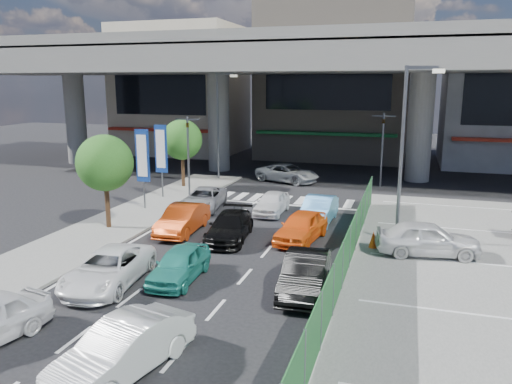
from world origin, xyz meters
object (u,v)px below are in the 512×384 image
(traffic_light_right, at_px, (383,131))
(sedan_white_front_mid, at_px, (272,203))
(tree_far, at_px, (182,140))
(sedan_black_mid, at_px, (230,227))
(parked_sedan_white, at_px, (427,238))
(tree_near, at_px, (105,163))
(sedan_white_mid_left, at_px, (108,268))
(hatch_black_mid_right, at_px, (305,274))
(taxi_orange_right, at_px, (301,227))
(signboard_far, at_px, (161,151))
(traffic_light_left, at_px, (188,136))
(kei_truck_front_right, at_px, (318,210))
(hatch_white_back_mid, at_px, (123,349))
(street_lamp_right, at_px, (406,140))
(street_lamp_left, at_px, (220,117))
(signboard_near, at_px, (143,158))
(taxi_orange_left, at_px, (183,219))
(wagon_silver_front_left, at_px, (204,199))
(crossing_wagon_silver, at_px, (287,173))
(taxi_teal_mid, at_px, (180,264))

(traffic_light_right, xyz_separation_m, sedan_white_front_mid, (-5.42, -9.57, -3.31))
(tree_far, bearing_deg, sedan_black_mid, -54.86)
(tree_far, xyz_separation_m, parked_sedan_white, (16.10, -10.02, -2.59))
(tree_near, relative_size, sedan_white_mid_left, 1.04)
(hatch_black_mid_right, height_order, taxi_orange_right, same)
(signboard_far, height_order, tree_far, tree_far)
(traffic_light_left, height_order, signboard_far, traffic_light_left)
(tree_near, height_order, kei_truck_front_right, tree_near)
(hatch_white_back_mid, bearing_deg, parked_sedan_white, 69.96)
(tree_far, relative_size, taxi_orange_right, 1.19)
(hatch_black_mid_right, xyz_separation_m, taxi_orange_right, (-1.37, 5.72, 0.00))
(hatch_white_back_mid, xyz_separation_m, hatch_black_mid_right, (3.39, 6.36, 0.00))
(street_lamp_right, relative_size, street_lamp_left, 1.00)
(signboard_near, bearing_deg, sedan_white_front_mid, 11.15)
(taxi_orange_left, bearing_deg, sedan_white_mid_left, -91.36)
(hatch_white_back_mid, relative_size, kei_truck_front_right, 1.00)
(traffic_light_left, distance_m, sedan_white_front_mid, 7.55)
(taxi_orange_right, bearing_deg, traffic_light_left, 149.66)
(hatch_white_back_mid, distance_m, sedan_white_front_mid, 16.53)
(signboard_far, relative_size, taxi_orange_left, 1.12)
(wagon_silver_front_left, height_order, kei_truck_front_right, kei_truck_front_right)
(sedan_black_mid, height_order, crossing_wagon_silver, crossing_wagon_silver)
(taxi_orange_left, bearing_deg, signboard_near, 136.38)
(sedan_white_mid_left, bearing_deg, kei_truck_front_right, 54.25)
(hatch_white_back_mid, bearing_deg, street_lamp_right, 76.92)
(tree_near, distance_m, tree_far, 10.53)
(signboard_near, bearing_deg, kei_truck_front_right, 1.71)
(sedan_white_mid_left, bearing_deg, signboard_near, 106.10)
(taxi_teal_mid, distance_m, crossing_wagon_silver, 19.70)
(signboard_far, xyz_separation_m, crossing_wagon_silver, (6.35, 7.68, -2.40))
(street_lamp_right, height_order, hatch_white_back_mid, street_lamp_right)
(crossing_wagon_silver, bearing_deg, street_lamp_left, 115.92)
(sedan_white_mid_left, distance_m, crossing_wagon_silver, 20.96)
(taxi_orange_right, bearing_deg, crossing_wagon_silver, 113.98)
(street_lamp_right, relative_size, tree_far, 1.67)
(tree_near, bearing_deg, signboard_far, 94.90)
(tree_far, relative_size, hatch_white_back_mid, 1.15)
(tree_far, distance_m, sedan_black_mid, 12.90)
(tree_near, relative_size, kei_truck_front_right, 1.15)
(parked_sedan_white, bearing_deg, tree_near, 83.45)
(sedan_white_mid_left, distance_m, parked_sedan_white, 13.06)
(tree_near, distance_m, sedan_black_mid, 7.02)
(taxi_teal_mid, xyz_separation_m, taxi_orange_right, (3.36, 6.02, 0.07))
(hatch_white_back_mid, relative_size, hatch_black_mid_right, 1.00)
(hatch_white_back_mid, bearing_deg, taxi_orange_left, 121.52)
(sedan_black_mid, bearing_deg, street_lamp_left, 105.19)
(street_lamp_left, bearing_deg, signboard_near, -94.99)
(street_lamp_left, relative_size, taxi_teal_mid, 2.18)
(traffic_light_left, bearing_deg, hatch_white_back_mid, -70.11)
(street_lamp_right, relative_size, sedan_black_mid, 1.85)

